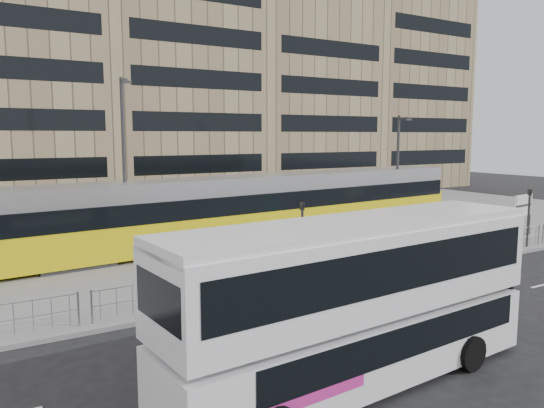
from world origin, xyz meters
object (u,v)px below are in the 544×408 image
ad_panel (470,238)px  pedestrian (413,229)px  tram (251,208)px  traffic_light_west (302,229)px  lamp_post_east (398,164)px  station_sign (523,207)px  double_decker_bus (357,297)px  lamp_post_west (124,161)px  traffic_light_east (529,210)px

ad_panel → pedestrian: (-0.38, 3.40, -0.01)m
tram → traffic_light_west: 7.89m
tram → traffic_light_west: bearing=-108.2°
lamp_post_east → traffic_light_west: bearing=-149.5°
station_sign → lamp_post_east: bearing=104.5°
double_decker_bus → station_sign: (20.53, 9.31, -0.36)m
lamp_post_west → tram: bearing=3.6°
tram → lamp_post_east: size_ratio=4.31×
station_sign → ad_panel: station_sign is taller
traffic_light_west → double_decker_bus: bearing=-124.4°
ad_panel → traffic_light_east: (4.46, -0.14, 1.09)m
ad_panel → lamp_post_west: size_ratio=0.17×
traffic_light_west → lamp_post_west: (-5.45, 7.24, 2.73)m
traffic_light_east → lamp_post_west: bearing=171.2°
tram → pedestrian: (6.88, -5.74, -0.96)m
pedestrian → traffic_light_east: traffic_light_east is taller
tram → station_sign: tram is taller
pedestrian → ad_panel: bearing=177.3°
ad_panel → lamp_post_east: size_ratio=0.21×
station_sign → traffic_light_west: 16.12m
tram → station_sign: bearing=-31.9°
lamp_post_east → pedestrian: bearing=-127.5°
ad_panel → lamp_post_west: 17.30m
traffic_light_east → traffic_light_west: bearing=-170.5°
ad_panel → traffic_light_west: 9.19m
station_sign → pedestrian: 7.66m
tram → lamp_post_east: lamp_post_east is taller
tram → pedestrian: bearing=-45.1°
ad_panel → pedestrian: size_ratio=0.86×
station_sign → traffic_light_west: size_ratio=0.79×
station_sign → traffic_light_west: traffic_light_west is taller
tram → ad_panel: bearing=-56.9°
tram → station_sign: (14.35, -7.19, -0.14)m
double_decker_bus → traffic_light_west: bearing=59.5°
tram → double_decker_bus: bearing=-115.8°
lamp_post_west → lamp_post_east: bearing=1.4°
station_sign → ad_panel: (-7.10, -1.94, -0.81)m
double_decker_bus → traffic_light_west: size_ratio=3.33×
double_decker_bus → lamp_post_west: 16.30m
traffic_light_east → lamp_post_east: size_ratio=0.43×
tram → lamp_post_west: (-7.21, -0.45, 2.87)m
lamp_post_west → lamp_post_east: 18.49m
tram → ad_panel: 11.71m
tram → station_sign: 16.05m
ad_panel → traffic_light_west: bearing=159.4°
traffic_light_west → lamp_post_east: size_ratio=0.43×
traffic_light_west → traffic_light_east: (13.47, -1.58, 0.00)m
ad_panel → traffic_light_west: size_ratio=0.49×
tram → ad_panel: (7.25, -9.14, -0.95)m
tram → lamp_post_west: lamp_post_west is taller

